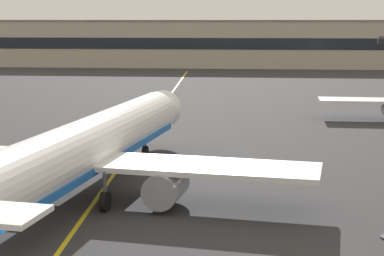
# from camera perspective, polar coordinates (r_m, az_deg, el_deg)

# --- Properties ---
(taxiway_centreline) EXTENTS (7.92, 179.85, 0.01)m
(taxiway_centreline) POSITION_cam_1_polar(r_m,az_deg,el_deg) (60.25, -5.42, -1.83)
(taxiway_centreline) COLOR yellow
(taxiway_centreline) RESTS_ON ground
(airliner_foreground) EXTENTS (32.36, 41.43, 11.65)m
(airliner_foreground) POSITION_cam_1_polar(r_m,az_deg,el_deg) (42.74, -10.32, -2.17)
(airliner_foreground) COLOR white
(airliner_foreground) RESTS_ON ground
(terminal_building) EXTENTS (152.02, 12.40, 12.03)m
(terminal_building) POSITION_cam_1_polar(r_m,az_deg,el_deg) (162.92, -0.32, 7.69)
(terminal_building) COLOR #B2A893
(terminal_building) RESTS_ON ground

